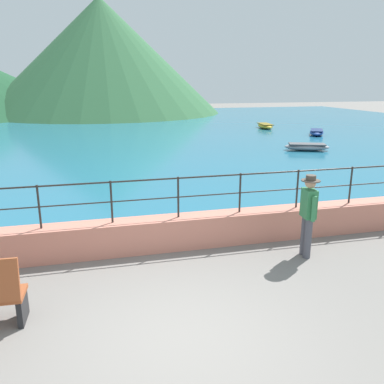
% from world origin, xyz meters
% --- Properties ---
extents(ground_plane, '(120.00, 120.00, 0.00)m').
position_xyz_m(ground_plane, '(0.00, 0.00, 0.00)').
color(ground_plane, slate).
extents(promenade_wall, '(20.00, 0.56, 0.70)m').
position_xyz_m(promenade_wall, '(0.00, 3.20, 0.35)').
color(promenade_wall, tan).
rests_on(promenade_wall, ground).
extents(railing, '(18.44, 0.04, 0.90)m').
position_xyz_m(railing, '(-0.00, 3.20, 1.31)').
color(railing, '#282623').
rests_on(railing, promenade_wall).
extents(lake_water, '(64.00, 44.32, 0.06)m').
position_xyz_m(lake_water, '(0.00, 25.84, 0.03)').
color(lake_water, '#236B89').
rests_on(lake_water, ground).
extents(hill_main, '(26.62, 26.62, 12.55)m').
position_xyz_m(hill_main, '(0.63, 43.31, 6.28)').
color(hill_main, '#33663D').
rests_on(hill_main, ground).
extents(person_walking, '(0.38, 0.57, 1.75)m').
position_xyz_m(person_walking, '(3.19, 2.07, 0.98)').
color(person_walking, '#4C4C56').
rests_on(person_walking, ground).
extents(boat_0, '(1.93, 2.44, 0.36)m').
position_xyz_m(boat_0, '(13.73, 19.17, 0.26)').
color(boat_0, '#2D4C9E').
rests_on(boat_0, lake_water).
extents(boat_1, '(1.13, 2.38, 0.36)m').
position_xyz_m(boat_1, '(12.00, 23.68, 0.26)').
color(boat_1, gold).
rests_on(boat_1, lake_water).
extents(boat_2, '(2.47, 1.66, 0.36)m').
position_xyz_m(boat_2, '(9.89, 13.73, 0.26)').
color(boat_2, gray).
rests_on(boat_2, lake_water).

